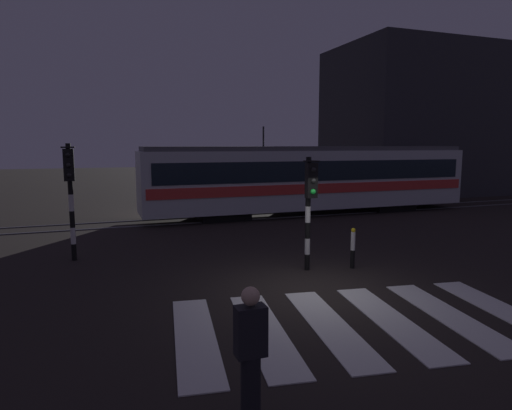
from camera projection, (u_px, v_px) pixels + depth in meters
ground_plane at (312, 291)px, 10.17m from camera, size 120.00×120.00×0.00m
rail_near at (211, 222)px, 19.16m from camera, size 80.00×0.12×0.03m
rail_far at (203, 217)px, 20.50m from camera, size 80.00×0.12×0.03m
crosswalk_zebra at (360, 322)px, 8.32m from camera, size 7.31×4.58×0.02m
traffic_light_median_centre at (310, 197)px, 11.51m from camera, size 0.36×0.42×3.01m
traffic_light_corner_far_left at (70, 184)px, 12.49m from camera, size 0.36×0.42×3.36m
tram at (310, 178)px, 21.30m from camera, size 16.21×2.58×4.15m
pedestrian_waiting_at_kerb at (251, 356)px, 5.17m from camera, size 0.36×0.24×1.71m
bollard_island_edge at (353, 248)px, 11.96m from camera, size 0.12×0.12×1.11m
building_backdrop at (429, 122)px, 31.16m from camera, size 13.20×8.00×9.82m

